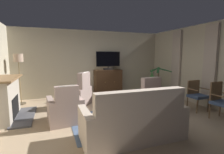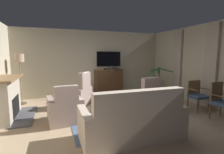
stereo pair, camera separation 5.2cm
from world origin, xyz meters
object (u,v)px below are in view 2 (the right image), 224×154
at_px(side_chair_far_end, 197,94).
at_px(sofa_floral, 133,123).
at_px(armchair_angled_to_table, 65,110).
at_px(tv_cabinet, 108,83).
at_px(floor_lamp, 20,64).
at_px(television, 109,60).
at_px(potted_plant_small_fern_corner, 159,91).
at_px(armchair_by_fireplace, 158,101).
at_px(potted_plant_on_hearth_side, 152,81).
at_px(fireplace, 7,99).
at_px(armchair_beside_cabinet, 77,95).
at_px(coffee_table, 117,105).
at_px(side_chair_tucked_against_wall, 222,100).
at_px(tv_remote, 112,104).
at_px(folded_newspaper, 110,103).

bearing_deg(side_chair_far_end, sofa_floral, -159.79).
relative_size(armchair_angled_to_table, side_chair_far_end, 1.09).
xyz_separation_m(tv_cabinet, floor_lamp, (-3.26, -0.29, 0.86)).
relative_size(tv_cabinet, television, 1.10).
bearing_deg(sofa_floral, television, 79.04).
relative_size(side_chair_far_end, floor_lamp, 0.53).
bearing_deg(potted_plant_small_fern_corner, television, 149.03).
bearing_deg(tv_cabinet, armchair_by_fireplace, -72.13).
relative_size(television, potted_plant_on_hearth_side, 1.03).
height_order(fireplace, tv_cabinet, fireplace).
relative_size(fireplace, sofa_floral, 0.78).
xyz_separation_m(sofa_floral, armchair_beside_cabinet, (-0.73, 2.74, -0.01)).
relative_size(coffee_table, potted_plant_small_fern_corner, 0.76).
relative_size(sofa_floral, side_chair_tucked_against_wall, 2.09).
relative_size(side_chair_far_end, potted_plant_on_hearth_side, 0.92).
bearing_deg(armchair_by_fireplace, floor_lamp, 151.92).
xyz_separation_m(fireplace, floor_lamp, (0.13, 1.40, 0.85)).
relative_size(tv_remote, sofa_floral, 0.08).
xyz_separation_m(television, armchair_beside_cabinet, (-1.45, -1.01, -1.14)).
bearing_deg(floor_lamp, tv_cabinet, 5.08).
xyz_separation_m(fireplace, armchair_beside_cabinet, (1.93, 0.63, -0.19)).
distance_m(coffee_table, armchair_angled_to_table, 1.32).
xyz_separation_m(television, side_chair_far_end, (1.92, -2.78, -0.98)).
bearing_deg(floor_lamp, television, 4.15).
relative_size(tv_remote, armchair_by_fireplace, 0.16).
height_order(coffee_table, side_chair_tucked_against_wall, side_chair_tucked_against_wall).
relative_size(side_chair_tucked_against_wall, potted_plant_small_fern_corner, 0.80).
xyz_separation_m(tv_remote, folded_newspaper, (0.00, 0.16, -0.01)).
relative_size(fireplace, floor_lamp, 0.92).
height_order(television, sofa_floral, television).
bearing_deg(tv_remote, armchair_by_fireplace, 150.24).
relative_size(tv_cabinet, potted_plant_small_fern_corner, 0.92).
height_order(fireplace, folded_newspaper, fireplace).
xyz_separation_m(armchair_beside_cabinet, side_chair_far_end, (3.37, -1.77, 0.16)).
distance_m(coffee_table, floor_lamp, 3.67).
relative_size(folded_newspaper, armchair_angled_to_table, 0.30).
bearing_deg(tv_remote, television, -147.27).
distance_m(coffee_table, potted_plant_small_fern_corner, 2.84).
bearing_deg(folded_newspaper, coffee_table, 0.30).
relative_size(tv_cabinet, armchair_beside_cabinet, 0.95).
relative_size(armchair_beside_cabinet, floor_lamp, 0.68).
bearing_deg(tv_remote, coffee_table, 170.25).
height_order(armchair_angled_to_table, floor_lamp, floor_lamp).
bearing_deg(side_chair_far_end, armchair_angled_to_table, 174.18).
bearing_deg(tv_cabinet, television, -90.00).
height_order(fireplace, sofa_floral, fireplace).
xyz_separation_m(coffee_table, floor_lamp, (-2.62, 2.36, 1.00)).
height_order(armchair_angled_to_table, side_chair_far_end, armchair_angled_to_table).
bearing_deg(tv_cabinet, coffee_table, -103.46).
bearing_deg(folded_newspaper, side_chair_tucked_against_wall, -1.90).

